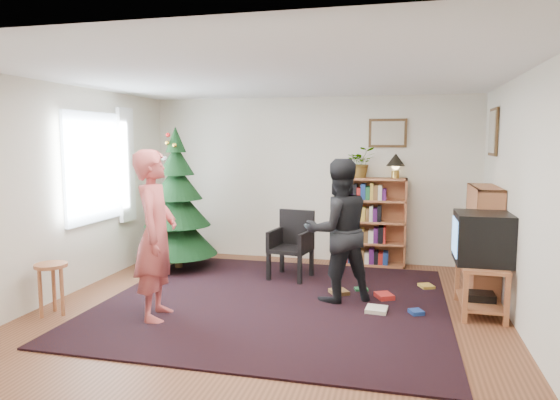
% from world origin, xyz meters
% --- Properties ---
extents(floor, '(5.00, 5.00, 0.00)m').
position_xyz_m(floor, '(0.00, 0.00, 0.00)').
color(floor, brown).
rests_on(floor, ground).
extents(ceiling, '(5.00, 5.00, 0.00)m').
position_xyz_m(ceiling, '(0.00, 0.00, 2.50)').
color(ceiling, white).
rests_on(ceiling, wall_back).
extents(wall_back, '(5.00, 0.02, 2.50)m').
position_xyz_m(wall_back, '(0.00, 2.50, 1.25)').
color(wall_back, silver).
rests_on(wall_back, floor).
extents(wall_front, '(5.00, 0.02, 2.50)m').
position_xyz_m(wall_front, '(0.00, -2.50, 1.25)').
color(wall_front, silver).
rests_on(wall_front, floor).
extents(wall_left, '(0.02, 5.00, 2.50)m').
position_xyz_m(wall_left, '(-2.50, 0.00, 1.25)').
color(wall_left, silver).
rests_on(wall_left, floor).
extents(wall_right, '(0.02, 5.00, 2.50)m').
position_xyz_m(wall_right, '(2.50, 0.00, 1.25)').
color(wall_right, silver).
rests_on(wall_right, floor).
extents(rug, '(3.80, 3.60, 0.02)m').
position_xyz_m(rug, '(0.00, 0.30, 0.01)').
color(rug, black).
rests_on(rug, floor).
extents(window_pane, '(0.04, 1.20, 1.40)m').
position_xyz_m(window_pane, '(-2.47, 0.60, 1.50)').
color(window_pane, silver).
rests_on(window_pane, wall_left).
extents(curtain, '(0.06, 0.35, 1.60)m').
position_xyz_m(curtain, '(-2.43, 1.30, 1.50)').
color(curtain, white).
rests_on(curtain, wall_left).
extents(picture_back, '(0.55, 0.03, 0.42)m').
position_xyz_m(picture_back, '(1.15, 2.48, 1.95)').
color(picture_back, '#4C3319').
rests_on(picture_back, wall_back).
extents(picture_right, '(0.03, 0.50, 0.60)m').
position_xyz_m(picture_right, '(2.48, 1.75, 1.95)').
color(picture_right, '#4C3319').
rests_on(picture_right, wall_right).
extents(christmas_tree, '(1.12, 1.12, 2.04)m').
position_xyz_m(christmas_tree, '(-1.74, 1.46, 0.85)').
color(christmas_tree, '#3F2816').
rests_on(christmas_tree, rug).
extents(bookshelf_back, '(0.95, 0.30, 1.30)m').
position_xyz_m(bookshelf_back, '(0.98, 2.34, 0.66)').
color(bookshelf_back, '#AE663E').
rests_on(bookshelf_back, floor).
extents(bookshelf_right, '(0.30, 0.95, 1.30)m').
position_xyz_m(bookshelf_right, '(2.34, 1.28, 0.66)').
color(bookshelf_right, '#AE663E').
rests_on(bookshelf_right, floor).
extents(tv_stand, '(0.45, 0.82, 0.55)m').
position_xyz_m(tv_stand, '(2.22, 0.53, 0.32)').
color(tv_stand, '#AE663E').
rests_on(tv_stand, floor).
extents(crt_tv, '(0.57, 0.61, 0.53)m').
position_xyz_m(crt_tv, '(2.22, 0.53, 0.82)').
color(crt_tv, black).
rests_on(crt_tv, tv_stand).
extents(armchair, '(0.58, 0.58, 0.91)m').
position_xyz_m(armchair, '(-0.04, 1.39, 0.49)').
color(armchair, black).
rests_on(armchair, rug).
extents(stool, '(0.33, 0.33, 0.56)m').
position_xyz_m(stool, '(-2.20, -0.64, 0.43)').
color(stool, '#AE663E').
rests_on(stool, floor).
extents(person_standing, '(0.55, 0.71, 1.76)m').
position_xyz_m(person_standing, '(-1.07, -0.46, 0.88)').
color(person_standing, '#BA4B4A').
rests_on(person_standing, rug).
extents(person_by_chair, '(1.00, 0.93, 1.64)m').
position_xyz_m(person_by_chair, '(0.68, 0.55, 0.82)').
color(person_by_chair, black).
rests_on(person_by_chair, rug).
extents(potted_plant, '(0.48, 0.44, 0.45)m').
position_xyz_m(potted_plant, '(0.78, 2.34, 1.52)').
color(potted_plant, gray).
rests_on(potted_plant, bookshelf_back).
extents(table_lamp, '(0.27, 0.27, 0.36)m').
position_xyz_m(table_lamp, '(1.28, 2.34, 1.54)').
color(table_lamp, '#A57F33').
rests_on(table_lamp, bookshelf_back).
extents(floor_clutter, '(1.23, 1.24, 0.08)m').
position_xyz_m(floor_clutter, '(1.20, 0.69, 0.04)').
color(floor_clutter, '#A51E19').
rests_on(floor_clutter, rug).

